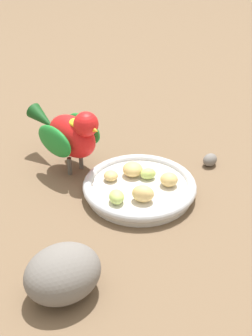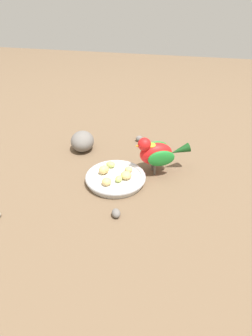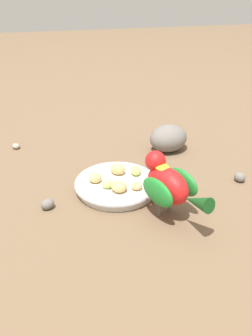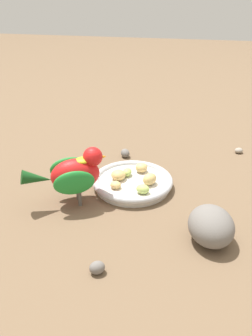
{
  "view_description": "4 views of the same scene",
  "coord_description": "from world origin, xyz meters",
  "px_view_note": "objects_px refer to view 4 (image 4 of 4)",
  "views": [
    {
      "loc": [
        -0.25,
        -0.66,
        0.49
      ],
      "look_at": [
        -0.03,
        -0.02,
        0.06
      ],
      "focal_mm": 54.05,
      "sensor_mm": 36.0,
      "label": 1
    },
    {
      "loc": [
        0.7,
        0.19,
        0.52
      ],
      "look_at": [
        -0.03,
        0.01,
        0.04
      ],
      "focal_mm": 30.12,
      "sensor_mm": 36.0,
      "label": 2
    },
    {
      "loc": [
        0.13,
        0.75,
        0.49
      ],
      "look_at": [
        -0.02,
        -0.02,
        0.06
      ],
      "focal_mm": 43.2,
      "sensor_mm": 36.0,
      "label": 3
    },
    {
      "loc": [
        -0.77,
        -0.13,
        0.47
      ],
      "look_at": [
        -0.02,
        -0.0,
        0.06
      ],
      "focal_mm": 41.02,
      "sensor_mm": 36.0,
      "label": 4
    }
  ],
  "objects_px": {
    "apple_piece_2": "(141,168)",
    "rock_large": "(211,226)",
    "pebble_1": "(239,150)",
    "apple_piece_0": "(116,185)",
    "apple_piece_4": "(118,175)",
    "apple_piece_5": "(143,189)",
    "parrot": "(74,173)",
    "pebble_2": "(125,153)",
    "pebble_0": "(96,267)",
    "feeding_bowl": "(132,183)",
    "apple_piece_3": "(129,172)",
    "apple_piece_1": "(150,179)"
  },
  "relations": [
    {
      "from": "apple_piece_3",
      "to": "pebble_0",
      "type": "height_order",
      "value": "apple_piece_3"
    },
    {
      "from": "apple_piece_0",
      "to": "pebble_0",
      "type": "xyz_separation_m",
      "value": [
        -0.25,
        -0.01,
        -0.01
      ]
    },
    {
      "from": "apple_piece_1",
      "to": "apple_piece_0",
      "type": "bearing_deg",
      "value": 111.82
    },
    {
      "from": "apple_piece_1",
      "to": "pebble_2",
      "type": "bearing_deg",
      "value": 27.45
    },
    {
      "from": "apple_piece_0",
      "to": "parrot",
      "type": "relative_size",
      "value": 0.14
    },
    {
      "from": "apple_piece_1",
      "to": "parrot",
      "type": "height_order",
      "value": "parrot"
    },
    {
      "from": "apple_piece_2",
      "to": "parrot",
      "type": "height_order",
      "value": "parrot"
    },
    {
      "from": "apple_piece_4",
      "to": "rock_large",
      "type": "bearing_deg",
      "value": -129.18
    },
    {
      "from": "feeding_bowl",
      "to": "parrot",
      "type": "relative_size",
      "value": 1.08
    },
    {
      "from": "apple_piece_0",
      "to": "apple_piece_1",
      "type": "bearing_deg",
      "value": -68.18
    },
    {
      "from": "pebble_0",
      "to": "rock_large",
      "type": "bearing_deg",
      "value": -58.49
    },
    {
      "from": "feeding_bowl",
      "to": "apple_piece_2",
      "type": "bearing_deg",
      "value": -16.96
    },
    {
      "from": "rock_large",
      "to": "pebble_1",
      "type": "xyz_separation_m",
      "value": [
        0.4,
        -0.09,
        -0.03
      ]
    },
    {
      "from": "apple_piece_5",
      "to": "pebble_0",
      "type": "relative_size",
      "value": 1.1
    },
    {
      "from": "apple_piece_4",
      "to": "apple_piece_5",
      "type": "bearing_deg",
      "value": -127.64
    },
    {
      "from": "feeding_bowl",
      "to": "apple_piece_3",
      "type": "bearing_deg",
      "value": 29.01
    },
    {
      "from": "apple_piece_3",
      "to": "pebble_2",
      "type": "distance_m",
      "value": 0.14
    },
    {
      "from": "apple_piece_2",
      "to": "apple_piece_4",
      "type": "xyz_separation_m",
      "value": [
        -0.05,
        0.05,
        0.0
      ]
    },
    {
      "from": "pebble_1",
      "to": "pebble_2",
      "type": "height_order",
      "value": "pebble_2"
    },
    {
      "from": "apple_piece_2",
      "to": "rock_large",
      "type": "distance_m",
      "value": 0.27
    },
    {
      "from": "pebble_1",
      "to": "pebble_2",
      "type": "relative_size",
      "value": 0.77
    },
    {
      "from": "apple_piece_1",
      "to": "pebble_1",
      "type": "height_order",
      "value": "apple_piece_1"
    },
    {
      "from": "pebble_0",
      "to": "apple_piece_2",
      "type": "bearing_deg",
      "value": -5.65
    },
    {
      "from": "apple_piece_1",
      "to": "apple_piece_5",
      "type": "xyz_separation_m",
      "value": [
        -0.04,
        0.01,
        -0.0
      ]
    },
    {
      "from": "apple_piece_3",
      "to": "pebble_2",
      "type": "relative_size",
      "value": 0.91
    },
    {
      "from": "apple_piece_2",
      "to": "rock_large",
      "type": "xyz_separation_m",
      "value": [
        -0.22,
        -0.16,
        0.01
      ]
    },
    {
      "from": "apple_piece_0",
      "to": "apple_piece_4",
      "type": "height_order",
      "value": "apple_piece_4"
    },
    {
      "from": "apple_piece_2",
      "to": "rock_large",
      "type": "relative_size",
      "value": 0.29
    },
    {
      "from": "apple_piece_5",
      "to": "pebble_2",
      "type": "bearing_deg",
      "value": 20.13
    },
    {
      "from": "apple_piece_1",
      "to": "parrot",
      "type": "bearing_deg",
      "value": 116.01
    },
    {
      "from": "apple_piece_3",
      "to": "apple_piece_5",
      "type": "bearing_deg",
      "value": -148.68
    },
    {
      "from": "feeding_bowl",
      "to": "pebble_1",
      "type": "xyz_separation_m",
      "value": [
        0.23,
        -0.26,
        -0.01
      ]
    },
    {
      "from": "apple_piece_0",
      "to": "apple_piece_1",
      "type": "distance_m",
      "value": 0.08
    },
    {
      "from": "rock_large",
      "to": "pebble_1",
      "type": "relative_size",
      "value": 4.54
    },
    {
      "from": "apple_piece_5",
      "to": "parrot",
      "type": "xyz_separation_m",
      "value": [
        -0.04,
        0.15,
        0.05
      ]
    },
    {
      "from": "apple_piece_0",
      "to": "apple_piece_5",
      "type": "distance_m",
      "value": 0.06
    },
    {
      "from": "apple_piece_1",
      "to": "rock_large",
      "type": "distance_m",
      "value": 0.21
    },
    {
      "from": "apple_piece_4",
      "to": "pebble_0",
      "type": "bearing_deg",
      "value": -176.97
    },
    {
      "from": "apple_piece_2",
      "to": "pebble_1",
      "type": "height_order",
      "value": "apple_piece_2"
    },
    {
      "from": "apple_piece_0",
      "to": "parrot",
      "type": "bearing_deg",
      "value": 119.55
    },
    {
      "from": "apple_piece_1",
      "to": "parrot",
      "type": "distance_m",
      "value": 0.18
    },
    {
      "from": "apple_piece_2",
      "to": "apple_piece_4",
      "type": "height_order",
      "value": "apple_piece_4"
    },
    {
      "from": "apple_piece_0",
      "to": "apple_piece_2",
      "type": "bearing_deg",
      "value": -28.93
    },
    {
      "from": "feeding_bowl",
      "to": "rock_large",
      "type": "xyz_separation_m",
      "value": [
        -0.17,
        -0.18,
        0.02
      ]
    },
    {
      "from": "apple_piece_4",
      "to": "parrot",
      "type": "xyz_separation_m",
      "value": [
        -0.09,
        0.08,
        0.04
      ]
    },
    {
      "from": "parrot",
      "to": "pebble_0",
      "type": "distance_m",
      "value": 0.23
    },
    {
      "from": "feeding_bowl",
      "to": "apple_piece_4",
      "type": "relative_size",
      "value": 5.53
    },
    {
      "from": "apple_piece_1",
      "to": "rock_large",
      "type": "height_order",
      "value": "rock_large"
    },
    {
      "from": "rock_large",
      "to": "apple_piece_4",
      "type": "bearing_deg",
      "value": 50.82
    },
    {
      "from": "apple_piece_0",
      "to": "apple_piece_4",
      "type": "bearing_deg",
      "value": 1.75
    }
  ]
}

